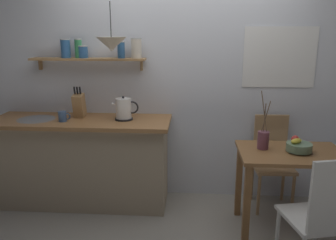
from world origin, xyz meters
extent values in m
plane|color=gray|center=(0.00, 0.00, 0.00)|extent=(14.00, 14.00, 0.00)
cube|color=silver|center=(0.20, 0.65, 1.35)|extent=(6.80, 0.10, 2.70)
cube|color=white|center=(1.01, 0.59, 1.54)|extent=(0.73, 0.01, 0.61)
cube|color=silver|center=(1.01, 0.60, 1.54)|extent=(0.67, 0.01, 0.55)
cube|color=tan|center=(-1.00, 0.32, 0.44)|extent=(1.74, 0.52, 0.89)
cube|color=#9E6B3D|center=(-1.00, 0.30, 0.91)|extent=(1.83, 0.63, 0.04)
cylinder|color=#B7BABF|center=(-1.45, 0.28, 0.92)|extent=(0.38, 0.38, 0.01)
cube|color=tan|center=(-0.94, 0.49, 1.52)|extent=(1.19, 0.18, 0.02)
cube|color=#99754C|center=(-1.49, 0.57, 1.46)|extent=(0.02, 0.06, 0.12)
cube|color=#99754C|center=(-0.40, 0.57, 1.46)|extent=(0.02, 0.06, 0.12)
cylinder|color=#3366A3|center=(-1.17, 0.49, 1.62)|extent=(0.10, 0.10, 0.18)
cylinder|color=silver|center=(-1.17, 0.49, 1.72)|extent=(0.10, 0.10, 0.01)
cylinder|color=#388E56|center=(-1.04, 0.49, 1.62)|extent=(0.07, 0.07, 0.18)
cylinder|color=silver|center=(-1.04, 0.49, 1.72)|extent=(0.08, 0.08, 0.01)
cylinder|color=#3366A3|center=(-0.99, 0.49, 1.59)|extent=(0.10, 0.10, 0.12)
cylinder|color=silver|center=(-0.99, 0.49, 1.65)|extent=(0.10, 0.10, 0.01)
cylinder|color=#3366A3|center=(-0.59, 0.49, 1.61)|extent=(0.07, 0.07, 0.16)
cylinder|color=silver|center=(-0.59, 0.49, 1.69)|extent=(0.08, 0.08, 0.01)
cylinder|color=beige|center=(-0.44, 0.49, 1.63)|extent=(0.11, 0.11, 0.19)
cylinder|color=silver|center=(-0.44, 0.49, 1.73)|extent=(0.11, 0.11, 0.01)
cube|color=brown|center=(1.01, -0.10, 0.76)|extent=(0.91, 0.62, 0.03)
cube|color=brown|center=(0.61, -0.36, 0.37)|extent=(0.06, 0.06, 0.74)
cube|color=brown|center=(0.61, 0.16, 0.37)|extent=(0.06, 0.06, 0.74)
cube|color=brown|center=(1.42, 0.16, 0.37)|extent=(0.06, 0.06, 0.74)
cube|color=silver|center=(1.05, -0.64, 0.44)|extent=(0.49, 0.52, 0.03)
cube|color=silver|center=(1.09, -0.84, 0.71)|extent=(0.35, 0.11, 0.53)
cylinder|color=silver|center=(1.17, -0.41, 0.21)|extent=(0.03, 0.03, 0.42)
cylinder|color=silver|center=(0.84, -0.49, 0.21)|extent=(0.03, 0.03, 0.42)
cube|color=tan|center=(0.97, 0.34, 0.45)|extent=(0.41, 0.40, 0.03)
cube|color=tan|center=(0.97, 0.52, 0.71)|extent=(0.35, 0.04, 0.49)
cylinder|color=tan|center=(0.81, 0.17, 0.22)|extent=(0.03, 0.03, 0.43)
cylinder|color=tan|center=(1.15, 0.18, 0.22)|extent=(0.03, 0.03, 0.43)
cylinder|color=tan|center=(0.80, 0.50, 0.22)|extent=(0.03, 0.03, 0.43)
cylinder|color=tan|center=(1.13, 0.51, 0.22)|extent=(0.03, 0.03, 0.43)
cylinder|color=slate|center=(1.07, -0.11, 0.78)|extent=(0.10, 0.10, 0.01)
cylinder|color=slate|center=(1.07, -0.11, 0.82)|extent=(0.22, 0.22, 0.07)
ellipsoid|color=yellow|center=(1.04, -0.11, 0.87)|extent=(0.13, 0.12, 0.04)
sphere|color=red|center=(1.04, -0.07, 0.88)|extent=(0.07, 0.07, 0.07)
sphere|color=#8EA84C|center=(1.05, -0.06, 0.88)|extent=(0.07, 0.07, 0.07)
cylinder|color=brown|center=(0.77, -0.03, 0.85)|extent=(0.10, 0.10, 0.16)
cylinder|color=brown|center=(0.76, -0.03, 1.12)|extent=(0.07, 0.02, 0.36)
cylinder|color=brown|center=(0.77, -0.03, 1.06)|extent=(0.01, 0.01, 0.25)
cylinder|color=brown|center=(0.78, -0.03, 1.07)|extent=(0.07, 0.02, 0.28)
cylinder|color=black|center=(-0.55, 0.32, 0.94)|extent=(0.18, 0.18, 0.02)
cylinder|color=white|center=(-0.55, 0.32, 1.05)|extent=(0.16, 0.16, 0.20)
sphere|color=black|center=(-0.55, 0.32, 1.16)|extent=(0.02, 0.02, 0.02)
cone|color=white|center=(-0.65, 0.32, 1.09)|extent=(0.04, 0.04, 0.04)
torus|color=black|center=(-0.47, 0.32, 1.06)|extent=(0.13, 0.02, 0.13)
cube|color=tan|center=(-1.03, 0.38, 1.05)|extent=(0.10, 0.17, 0.25)
cylinder|color=black|center=(-1.06, 0.35, 1.22)|extent=(0.02, 0.03, 0.08)
cylinder|color=black|center=(-1.03, 0.35, 1.22)|extent=(0.02, 0.03, 0.08)
cylinder|color=black|center=(-1.00, 0.35, 1.22)|extent=(0.02, 0.03, 0.08)
cylinder|color=#3D5B89|center=(-1.15, 0.20, 0.98)|extent=(0.08, 0.08, 0.10)
torus|color=#3D5B89|center=(-1.10, 0.20, 0.98)|extent=(0.07, 0.01, 0.07)
cylinder|color=black|center=(-0.63, 0.24, 1.90)|extent=(0.01, 0.01, 0.32)
cone|color=beige|center=(-0.63, 0.24, 1.68)|extent=(0.29, 0.29, 0.13)
sphere|color=white|center=(-0.63, 0.24, 1.64)|extent=(0.04, 0.04, 0.04)
camera|label=1|loc=(0.14, -3.01, 1.79)|focal=36.74mm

